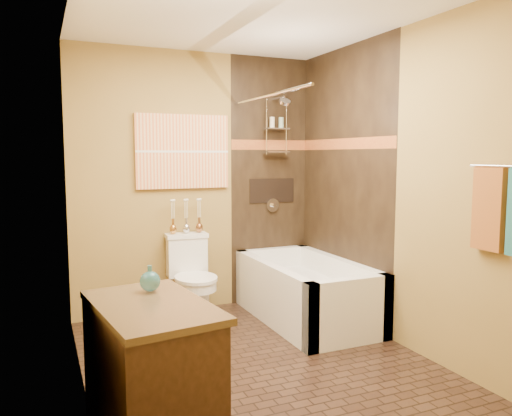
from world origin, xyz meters
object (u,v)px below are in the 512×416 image
bathtub (306,296)px  vanity (151,375)px  sunset_painting (183,152)px  toilet (192,277)px

bathtub → vanity: (-1.72, -1.44, 0.16)m
vanity → sunset_painting: bearing=62.7°
sunset_painting → toilet: 1.19m
bathtub → vanity: bearing=-140.1°
bathtub → toilet: bearing=153.8°
sunset_painting → bathtub: size_ratio=0.60×
bathtub → vanity: size_ratio=1.62×
bathtub → toilet: toilet is taller
sunset_painting → bathtub: 1.79m
sunset_painting → toilet: size_ratio=1.16×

